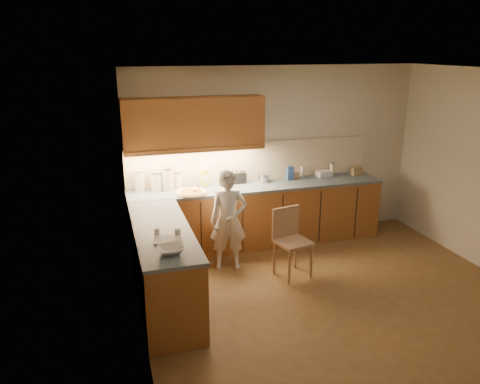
{
  "coord_description": "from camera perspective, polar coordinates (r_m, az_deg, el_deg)",
  "views": [
    {
      "loc": [
        -2.51,
        -4.49,
        2.85
      ],
      "look_at": [
        -0.8,
        1.2,
        1.0
      ],
      "focal_mm": 35.0,
      "sensor_mm": 36.0,
      "label": 1
    }
  ],
  "objects": [
    {
      "name": "steel_pot",
      "position": [
        6.96,
        2.91,
        1.73
      ],
      "size": [
        0.17,
        0.17,
        0.13
      ],
      "color": "#B4B4B9",
      "rests_on": "l_counter"
    },
    {
      "name": "tall_jar",
      "position": [
        7.4,
        11.15,
        2.7
      ],
      "size": [
        0.07,
        0.07,
        0.21
      ],
      "rotation": [
        0.0,
        0.0,
        -0.14
      ],
      "color": "silver",
      "rests_on": "l_counter"
    },
    {
      "name": "canister_b",
      "position": [
        6.61,
        -10.18,
        1.31
      ],
      "size": [
        0.16,
        0.16,
        0.28
      ],
      "rotation": [
        0.0,
        0.0,
        0.39
      ],
      "color": "silver",
      "rests_on": "l_counter"
    },
    {
      "name": "toaster",
      "position": [
        6.9,
        -0.41,
        1.78
      ],
      "size": [
        0.26,
        0.15,
        0.17
      ],
      "rotation": [
        0.0,
        0.0,
        -0.01
      ],
      "color": "black",
      "rests_on": "l_counter"
    },
    {
      "name": "card_box_a",
      "position": [
        7.18,
        6.54,
        1.99
      ],
      "size": [
        0.15,
        0.12,
        0.1
      ],
      "primitive_type": "cube",
      "rotation": [
        0.0,
        0.0,
        0.18
      ],
      "color": "tan",
      "rests_on": "l_counter"
    },
    {
      "name": "spice_jar_a",
      "position": [
        5.09,
        -10.09,
        -4.83
      ],
      "size": [
        0.07,
        0.07,
        0.08
      ],
      "primitive_type": "cylinder",
      "rotation": [
        0.0,
        0.0,
        0.13
      ],
      "color": "silver",
      "rests_on": "l_counter"
    },
    {
      "name": "upper_cabinets",
      "position": [
        6.51,
        -5.65,
        8.36
      ],
      "size": [
        1.95,
        0.36,
        0.73
      ],
      "color": "#945A2B",
      "rests_on": "ground"
    },
    {
      "name": "oil_jug",
      "position": [
        6.75,
        -4.3,
        1.81
      ],
      "size": [
        0.12,
        0.1,
        0.3
      ],
      "rotation": [
        0.0,
        0.0,
        0.29
      ],
      "color": "gold",
      "rests_on": "l_counter"
    },
    {
      "name": "canister_c",
      "position": [
        6.63,
        -8.84,
        1.65
      ],
      "size": [
        0.18,
        0.18,
        0.33
      ],
      "rotation": [
        0.0,
        0.0,
        0.4
      ],
      "color": "silver",
      "rests_on": "l_counter"
    },
    {
      "name": "blue_box",
      "position": [
        7.1,
        6.12,
        2.29
      ],
      "size": [
        0.11,
        0.08,
        0.21
      ],
      "primitive_type": "cube",
      "rotation": [
        0.0,
        0.0,
        0.04
      ],
      "color": "#315094",
      "rests_on": "l_counter"
    },
    {
      "name": "dough_cloth",
      "position": [
        4.95,
        -8.82,
        -5.73
      ],
      "size": [
        0.31,
        0.26,
        0.02
      ],
      "primitive_type": "cube",
      "rotation": [
        0.0,
        0.0,
        -0.11
      ],
      "color": "silver",
      "rests_on": "l_counter"
    },
    {
      "name": "spice_jar_b",
      "position": [
        5.02,
        -7.61,
        -4.92
      ],
      "size": [
        0.07,
        0.07,
        0.09
      ],
      "primitive_type": "cylinder",
      "rotation": [
        0.0,
        0.0,
        0.04
      ],
      "color": "white",
      "rests_on": "l_counter"
    },
    {
      "name": "wooden_chair",
      "position": [
        6.06,
        6.13,
        -5.48
      ],
      "size": [
        0.48,
        0.48,
        0.89
      ],
      "rotation": [
        0.0,
        0.0,
        0.22
      ],
      "color": "tan",
      "rests_on": "ground"
    },
    {
      "name": "pizza_on_board",
      "position": [
        6.46,
        -6.0,
        -0.02
      ],
      "size": [
        0.44,
        0.44,
        0.18
      ],
      "rotation": [
        0.0,
        0.0,
        0.12
      ],
      "color": "tan",
      "rests_on": "l_counter"
    },
    {
      "name": "canister_a",
      "position": [
        6.63,
        -12.15,
        1.35
      ],
      "size": [
        0.15,
        0.15,
        0.3
      ],
      "rotation": [
        0.0,
        0.0,
        0.23
      ],
      "color": "beige",
      "rests_on": "l_counter"
    },
    {
      "name": "card_box_b",
      "position": [
        7.58,
        13.99,
        2.51
      ],
      "size": [
        0.17,
        0.13,
        0.12
      ],
      "primitive_type": "cube",
      "rotation": [
        0.0,
        0.0,
        0.05
      ],
      "color": "tan",
      "rests_on": "l_counter"
    },
    {
      "name": "flat_pack",
      "position": [
        7.38,
        10.15,
        2.22
      ],
      "size": [
        0.23,
        0.18,
        0.09
      ],
      "primitive_type": "cube",
      "rotation": [
        0.0,
        0.0,
        0.12
      ],
      "color": "white",
      "rests_on": "l_counter"
    },
    {
      "name": "canister_d",
      "position": [
        6.71,
        -7.67,
        1.52
      ],
      "size": [
        0.15,
        0.15,
        0.25
      ],
      "rotation": [
        0.0,
        0.0,
        0.27
      ],
      "color": "silver",
      "rests_on": "l_counter"
    },
    {
      "name": "white_bottle",
      "position": [
        7.29,
        7.68,
        2.46
      ],
      "size": [
        0.06,
        0.06,
        0.17
      ],
      "primitive_type": "cube",
      "rotation": [
        0.0,
        0.0,
        0.11
      ],
      "color": "silver",
      "rests_on": "l_counter"
    },
    {
      "name": "backsplash",
      "position": [
        7.01,
        1.49,
        3.77
      ],
      "size": [
        3.75,
        0.02,
        0.58
      ],
      "primitive_type": "cube",
      "color": "beige",
      "rests_on": "l_counter"
    },
    {
      "name": "room",
      "position": [
        5.28,
        12.18,
        4.04
      ],
      "size": [
        4.54,
        4.5,
        2.62
      ],
      "color": "brown",
      "rests_on": "ground"
    },
    {
      "name": "child",
      "position": [
        6.15,
        -1.42,
        -3.48
      ],
      "size": [
        0.54,
        0.41,
        1.34
      ],
      "primitive_type": "imported",
      "rotation": [
        0.0,
        0.0,
        -0.2
      ],
      "color": "silver",
      "rests_on": "ground"
    },
    {
      "name": "l_counter",
      "position": [
        6.42,
        -1.18,
        -4.57
      ],
      "size": [
        3.77,
        2.62,
        0.92
      ],
      "color": "#945A2B",
      "rests_on": "ground"
    },
    {
      "name": "mixing_bowl",
      "position": [
        4.65,
        -8.42,
        -6.99
      ],
      "size": [
        0.29,
        0.29,
        0.06
      ],
      "primitive_type": "imported",
      "rotation": [
        0.0,
        0.0,
        0.1
      ],
      "color": "silver",
      "rests_on": "l_counter"
    }
  ]
}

